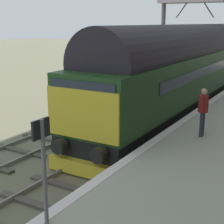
{
  "coord_description": "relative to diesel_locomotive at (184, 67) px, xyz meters",
  "views": [
    {
      "loc": [
        6.1,
        -11.37,
        4.79
      ],
      "look_at": [
        0.2,
        -1.37,
        1.8
      ],
      "focal_mm": 56.18,
      "sensor_mm": 36.0,
      "label": 1
    }
  ],
  "objects": [
    {
      "name": "station_platform",
      "position": [
        3.6,
        -6.42,
        -1.98
      ],
      "size": [
        4.0,
        44.0,
        1.01
      ],
      "color": "#A0A394",
      "rests_on": "ground"
    },
    {
      "name": "ground_plane",
      "position": [
        -0.0,
        -6.42,
        -2.48
      ],
      "size": [
        140.0,
        140.0,
        0.0
      ],
      "primitive_type": "plane",
      "color": "#66644D",
      "rests_on": "ground"
    },
    {
      "name": "waiting_passenger",
      "position": [
        2.93,
        -6.37,
        -0.49
      ],
      "size": [
        0.37,
        0.51,
        1.64
      ],
      "rotation": [
        0.0,
        0.0,
        1.65
      ],
      "color": "#2E323F",
      "rests_on": "station_platform"
    },
    {
      "name": "track_adjacent_west",
      "position": [
        -3.32,
        -6.42,
        -2.43
      ],
      "size": [
        2.5,
        60.0,
        0.15
      ],
      "color": "gray",
      "rests_on": "ground"
    },
    {
      "name": "track_main",
      "position": [
        -0.0,
        -6.42,
        -2.43
      ],
      "size": [
        2.5,
        60.0,
        0.15
      ],
      "color": "slate",
      "rests_on": "ground"
    },
    {
      "name": "diesel_locomotive",
      "position": [
        0.0,
        0.0,
        0.0
      ],
      "size": [
        2.74,
        18.96,
        4.68
      ],
      "color": "black",
      "rests_on": "ground"
    },
    {
      "name": "platform_number_sign",
      "position": [
        1.93,
        -13.23,
        -0.1
      ],
      "size": [
        0.1,
        0.44,
        2.09
      ],
      "color": "slate",
      "rests_on": "station_platform"
    }
  ]
}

